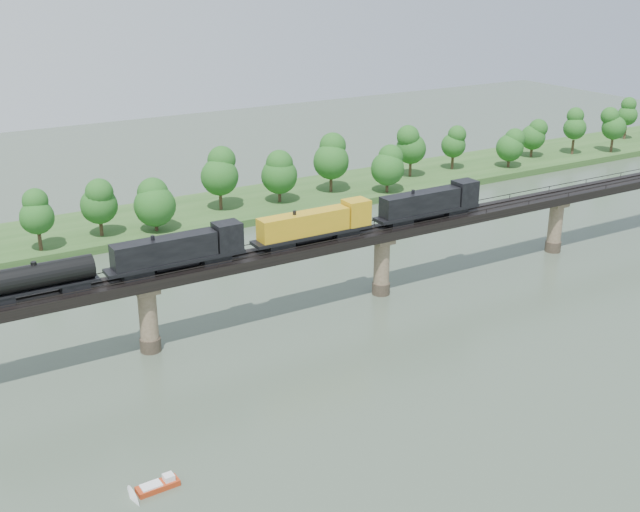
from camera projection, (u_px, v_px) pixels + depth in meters
ground at (507, 368)px, 109.48m from camera, size 400.00×400.00×0.00m
far_bank at (238, 207)px, 177.41m from camera, size 300.00×24.00×1.60m
bridge at (382, 263)px, 131.64m from camera, size 236.00×30.00×11.50m
bridge_superstructure at (383, 227)px, 129.43m from camera, size 220.00×4.90×0.75m
far_treeline at (210, 181)px, 167.04m from camera, size 289.06×17.54×13.60m
freight_train at (271, 234)px, 118.76m from camera, size 81.33×3.17×5.60m
motorboat at (158, 485)px, 84.42m from camera, size 4.59×1.80×1.27m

